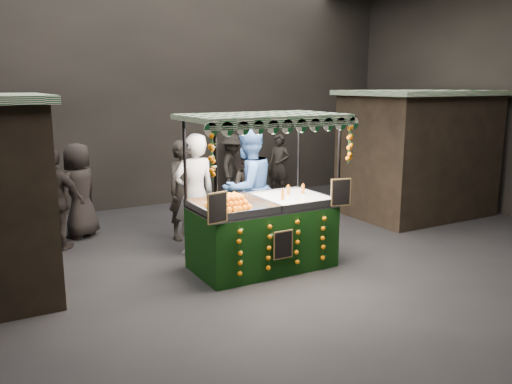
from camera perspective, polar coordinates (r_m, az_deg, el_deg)
ground at (r=7.93m, az=2.14°, el=-8.39°), size 12.00×12.00×0.00m
market_hall at (r=7.47m, az=2.34°, el=16.76°), size 12.10×10.10×5.05m
neighbour_stall_right at (r=11.50m, az=17.22°, el=4.13°), size 3.00×2.20×2.60m
juice_stall at (r=7.77m, az=0.84°, el=-3.25°), size 2.38×1.40×2.30m
vendor_grey at (r=8.43m, az=-6.72°, el=-0.29°), size 0.75×0.52×1.97m
vendor_blue at (r=8.64m, az=-0.88°, el=0.39°), size 1.16×1.00×2.06m
shopper_0 at (r=9.31m, az=-7.88°, el=0.19°), size 0.72×0.56×1.76m
shopper_1 at (r=9.62m, az=-0.60°, el=0.01°), size 0.95×0.93×1.55m
shopper_2 at (r=9.21m, az=-21.00°, el=-0.86°), size 1.02×0.94×1.68m
shopper_3 at (r=12.40m, az=-2.58°, el=2.71°), size 1.11×1.14×1.57m
shopper_4 at (r=9.85m, az=-18.75°, el=0.14°), size 0.99×0.93×1.71m
shopper_5 at (r=12.78m, az=12.16°, el=3.46°), size 1.14×1.84×1.89m
shopper_6 at (r=12.81m, az=2.52°, el=2.91°), size 0.60×0.67×1.53m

